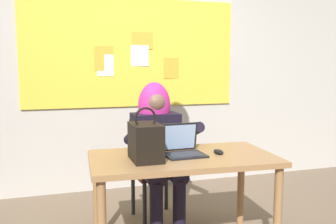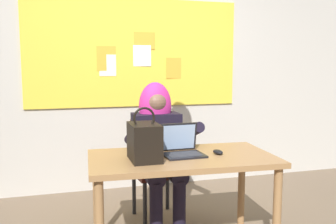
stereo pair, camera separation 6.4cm
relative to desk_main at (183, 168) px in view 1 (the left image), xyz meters
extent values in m
cube|color=beige|center=(-0.04, 1.65, 0.72)|extent=(6.67, 0.10, 2.74)
cube|color=yellow|center=(-0.04, 1.58, 0.90)|extent=(2.40, 0.02, 1.20)
cube|color=gold|center=(-0.36, 1.57, 0.84)|extent=(0.21, 0.01, 0.27)
cube|color=white|center=(0.04, 1.57, 0.87)|extent=(0.20, 0.01, 0.23)
cube|color=gold|center=(0.41, 1.57, 0.73)|extent=(0.18, 0.01, 0.24)
cube|color=gold|center=(0.06, 1.57, 1.04)|extent=(0.24, 0.01, 0.19)
cube|color=white|center=(-0.35, 1.57, 0.76)|extent=(0.18, 0.00, 0.24)
cube|color=#A37547|center=(0.00, 0.00, 0.08)|extent=(1.40, 0.81, 0.04)
cylinder|color=#A37547|center=(0.60, -0.34, -0.30)|extent=(0.06, 0.06, 0.70)
cylinder|color=#A37547|center=(-0.60, 0.34, -0.30)|extent=(0.06, 0.06, 0.70)
cylinder|color=#A37547|center=(0.64, 0.27, -0.30)|extent=(0.06, 0.06, 0.70)
cube|color=#4C1E19|center=(-0.03, 0.65, -0.21)|extent=(0.46, 0.46, 0.04)
cube|color=#4C1E19|center=(-0.05, 0.84, 0.04)|extent=(0.38, 0.08, 0.45)
cylinder|color=#262628|center=(0.16, 0.49, -0.44)|extent=(0.04, 0.04, 0.42)
cylinder|color=#262628|center=(-0.18, 0.46, -0.44)|extent=(0.04, 0.04, 0.42)
cylinder|color=#262628|center=(0.12, 0.83, -0.44)|extent=(0.04, 0.04, 0.42)
cylinder|color=#262628|center=(-0.21, 0.80, -0.44)|extent=(0.04, 0.04, 0.42)
cylinder|color=black|center=(0.07, 0.29, -0.42)|extent=(0.11, 0.11, 0.46)
cylinder|color=black|center=(-0.13, 0.29, -0.42)|extent=(0.11, 0.11, 0.46)
cylinder|color=black|center=(0.07, 0.46, -0.16)|extent=(0.15, 0.42, 0.15)
cylinder|color=black|center=(-0.13, 0.46, -0.16)|extent=(0.15, 0.42, 0.15)
cube|color=black|center=(-0.03, 0.67, 0.07)|extent=(0.42, 0.26, 0.52)
cylinder|color=black|center=(0.22, 0.44, 0.19)|extent=(0.09, 0.46, 0.24)
cylinder|color=black|center=(-0.28, 0.43, 0.19)|extent=(0.09, 0.46, 0.24)
sphere|color=brown|center=(-0.03, 0.67, 0.43)|extent=(0.20, 0.20, 0.20)
ellipsoid|color=#D82D8C|center=(-0.03, 0.70, 0.39)|extent=(0.30, 0.22, 0.44)
cube|color=black|center=(0.01, -0.01, 0.10)|extent=(0.30, 0.23, 0.01)
cube|color=#333338|center=(0.01, -0.01, 0.11)|extent=(0.25, 0.17, 0.00)
cube|color=black|center=(0.01, 0.11, 0.22)|extent=(0.29, 0.06, 0.22)
cube|color=#99B7E0|center=(0.01, 0.10, 0.22)|extent=(0.26, 0.05, 0.19)
ellipsoid|color=black|center=(0.28, -0.03, 0.11)|extent=(0.07, 0.11, 0.03)
cube|color=black|center=(-0.29, -0.05, 0.23)|extent=(0.20, 0.30, 0.26)
torus|color=black|center=(-0.29, -0.05, 0.40)|extent=(0.16, 0.02, 0.16)
camera|label=1|loc=(-0.89, -2.51, 0.75)|focal=39.33mm
camera|label=2|loc=(-0.83, -2.53, 0.75)|focal=39.33mm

